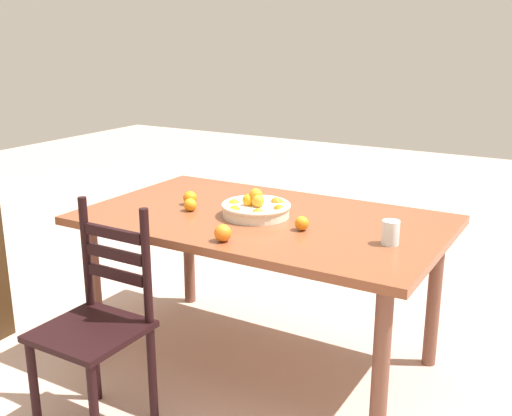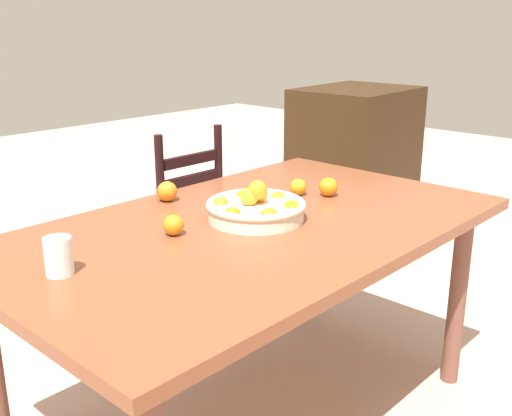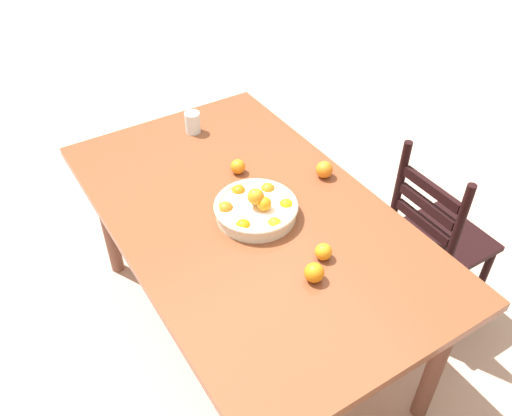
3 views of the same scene
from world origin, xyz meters
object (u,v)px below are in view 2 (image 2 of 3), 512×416
object	(u,v)px
cabinet	(354,172)
orange_loose_0	(167,191)
fruit_bowl	(256,208)
orange_loose_3	(298,187)
dining_table	(254,246)
chair_near_window	(175,232)
drinking_glass	(58,256)
orange_loose_2	(173,225)
orange_loose_1	(328,187)

from	to	relation	value
cabinet	orange_loose_0	xyz separation A→B (m)	(-1.68, -0.32, 0.29)
fruit_bowl	orange_loose_3	distance (m)	0.33
dining_table	chair_near_window	world-z (taller)	chair_near_window
orange_loose_3	drinking_glass	size ratio (longest dim) A/B	0.62
dining_table	orange_loose_2	xyz separation A→B (m)	(-0.25, 0.10, 0.11)
fruit_bowl	drinking_glass	distance (m)	0.67
orange_loose_1	orange_loose_3	bearing A→B (deg)	126.35
dining_table	chair_near_window	distance (m)	0.87
chair_near_window	orange_loose_3	distance (m)	0.76
dining_table	orange_loose_2	size ratio (longest dim) A/B	26.47
orange_loose_0	orange_loose_2	distance (m)	0.37
chair_near_window	cabinet	bearing A→B (deg)	177.62
chair_near_window	orange_loose_3	xyz separation A→B (m)	(0.03, -0.69, 0.33)
fruit_bowl	orange_loose_3	world-z (taller)	fruit_bowl
fruit_bowl	drinking_glass	xyz separation A→B (m)	(-0.67, 0.07, 0.01)
cabinet	orange_loose_2	xyz separation A→B (m)	(-1.89, -0.62, 0.29)
orange_loose_0	drinking_glass	world-z (taller)	drinking_glass
dining_table	fruit_bowl	bearing A→B (deg)	29.79
fruit_bowl	orange_loose_3	size ratio (longest dim) A/B	5.28
drinking_glass	orange_loose_2	bearing A→B (deg)	2.28
orange_loose_2	drinking_glass	distance (m)	0.39
chair_near_window	orange_loose_3	size ratio (longest dim) A/B	15.17
fruit_bowl	orange_loose_3	xyz separation A→B (m)	(0.32, 0.08, -0.01)
fruit_bowl	orange_loose_0	world-z (taller)	fruit_bowl
orange_loose_1	dining_table	bearing A→B (deg)	-178.83
fruit_bowl	orange_loose_1	size ratio (longest dim) A/B	4.69
orange_loose_1	drinking_glass	world-z (taller)	drinking_glass
orange_loose_0	orange_loose_2	world-z (taller)	orange_loose_0
dining_table	orange_loose_2	bearing A→B (deg)	158.44
fruit_bowl	orange_loose_2	distance (m)	0.29
orange_loose_1	drinking_glass	size ratio (longest dim) A/B	0.69
orange_loose_1	orange_loose_3	xyz separation A→B (m)	(-0.07, 0.09, -0.00)
fruit_bowl	orange_loose_2	size ratio (longest dim) A/B	5.15
cabinet	orange_loose_1	bearing A→B (deg)	-152.60
orange_loose_0	drinking_glass	xyz separation A→B (m)	(-0.61, -0.31, 0.01)
chair_near_window	orange_loose_2	distance (m)	0.95
fruit_bowl	chair_near_window	bearing A→B (deg)	69.59
dining_table	fruit_bowl	size ratio (longest dim) A/B	5.14
cabinet	drinking_glass	bearing A→B (deg)	-167.03
orange_loose_0	drinking_glass	size ratio (longest dim) A/B	0.72
orange_loose_0	orange_loose_2	size ratio (longest dim) A/B	1.14
dining_table	orange_loose_0	size ratio (longest dim) A/B	23.16
orange_loose_2	orange_loose_3	distance (m)	0.60
dining_table	cabinet	bearing A→B (deg)	23.53
orange_loose_2	orange_loose_0	bearing A→B (deg)	53.77
fruit_bowl	dining_table	bearing A→B (deg)	-150.21
cabinet	drinking_glass	distance (m)	2.39
orange_loose_0	orange_loose_2	bearing A→B (deg)	-126.23
cabinet	chair_near_window	bearing A→B (deg)	174.58
orange_loose_0	orange_loose_2	xyz separation A→B (m)	(-0.22, -0.29, -0.00)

